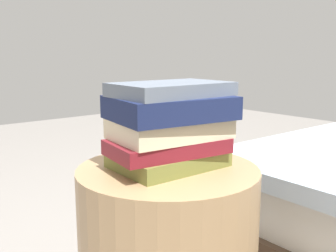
% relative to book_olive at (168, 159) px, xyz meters
% --- Properties ---
extents(book_olive, '(0.27, 0.20, 0.04)m').
position_rel_book_olive_xyz_m(book_olive, '(0.00, 0.00, 0.00)').
color(book_olive, olive).
rests_on(book_olive, side_table).
extents(book_maroon, '(0.30, 0.20, 0.04)m').
position_rel_book_olive_xyz_m(book_maroon, '(0.01, 0.02, 0.04)').
color(book_maroon, maroon).
rests_on(book_maroon, book_olive).
extents(book_cream, '(0.29, 0.21, 0.05)m').
position_rel_book_olive_xyz_m(book_cream, '(0.00, 0.01, 0.08)').
color(book_cream, beige).
rests_on(book_cream, book_maroon).
extents(book_navy, '(0.31, 0.25, 0.06)m').
position_rel_book_olive_xyz_m(book_navy, '(0.00, 0.00, 0.13)').
color(book_navy, '#19234C').
rests_on(book_navy, book_cream).
extents(book_slate, '(0.28, 0.19, 0.03)m').
position_rel_book_olive_xyz_m(book_slate, '(-0.00, 0.01, 0.17)').
color(book_slate, slate).
rests_on(book_slate, book_navy).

